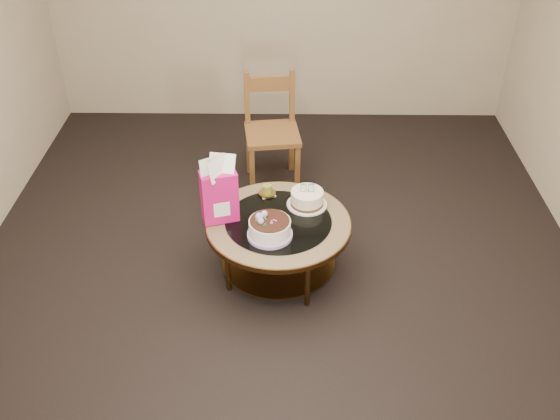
{
  "coord_description": "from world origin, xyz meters",
  "views": [
    {
      "loc": [
        0.06,
        -3.45,
        3.04
      ],
      "look_at": [
        0.01,
        0.02,
        0.54
      ],
      "focal_mm": 40.0,
      "sensor_mm": 36.0,
      "label": 1
    }
  ],
  "objects_px": {
    "cream_cake": "(307,199)",
    "gift_bag": "(219,190)",
    "coffee_table": "(278,230)",
    "dining_chair": "(272,131)",
    "decorated_cake": "(270,229)"
  },
  "relations": [
    {
      "from": "coffee_table",
      "to": "gift_bag",
      "type": "distance_m",
      "value": 0.51
    },
    {
      "from": "dining_chair",
      "to": "decorated_cake",
      "type": "bearing_deg",
      "value": -96.48
    },
    {
      "from": "decorated_cake",
      "to": "cream_cake",
      "type": "bearing_deg",
      "value": 54.48
    },
    {
      "from": "coffee_table",
      "to": "decorated_cake",
      "type": "height_order",
      "value": "decorated_cake"
    },
    {
      "from": "coffee_table",
      "to": "gift_bag",
      "type": "xyz_separation_m",
      "value": [
        -0.4,
        0.02,
        0.32
      ]
    },
    {
      "from": "dining_chair",
      "to": "coffee_table",
      "type": "bearing_deg",
      "value": -93.77
    },
    {
      "from": "decorated_cake",
      "to": "gift_bag",
      "type": "xyz_separation_m",
      "value": [
        -0.34,
        0.19,
        0.18
      ]
    },
    {
      "from": "coffee_table",
      "to": "dining_chair",
      "type": "xyz_separation_m",
      "value": [
        -0.08,
        1.23,
        0.11
      ]
    },
    {
      "from": "cream_cake",
      "to": "decorated_cake",
      "type": "bearing_deg",
      "value": -125.69
    },
    {
      "from": "decorated_cake",
      "to": "gift_bag",
      "type": "relative_size",
      "value": 0.63
    },
    {
      "from": "gift_bag",
      "to": "dining_chair",
      "type": "xyz_separation_m",
      "value": [
        0.32,
        1.21,
        -0.21
      ]
    },
    {
      "from": "gift_bag",
      "to": "dining_chair",
      "type": "bearing_deg",
      "value": 58.51
    },
    {
      "from": "cream_cake",
      "to": "dining_chair",
      "type": "bearing_deg",
      "value": 104.7
    },
    {
      "from": "cream_cake",
      "to": "gift_bag",
      "type": "xyz_separation_m",
      "value": [
        -0.6,
        -0.17,
        0.18
      ]
    },
    {
      "from": "coffee_table",
      "to": "dining_chair",
      "type": "height_order",
      "value": "dining_chair"
    }
  ]
}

